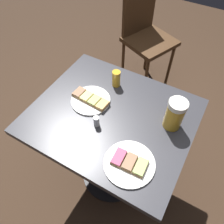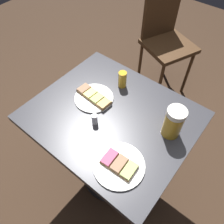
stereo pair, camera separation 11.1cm
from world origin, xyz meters
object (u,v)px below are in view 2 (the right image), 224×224
at_px(plate_far, 119,165).
at_px(beer_mug, 173,122).
at_px(cafe_chair, 165,35).
at_px(plate_near, 94,97).
at_px(beer_glass_small, 122,79).
at_px(salt_shaker, 95,119).

xyz_separation_m(plate_far, beer_mug, (-0.08, -0.29, 0.07)).
bearing_deg(cafe_chair, plate_near, 29.70).
relative_size(plate_near, beer_glass_small, 2.15).
height_order(plate_near, beer_mug, beer_mug).
relative_size(beer_glass_small, salt_shaker, 1.65).
bearing_deg(salt_shaker, beer_mug, -149.37).
distance_m(beer_mug, salt_shaker, 0.37).
bearing_deg(plate_near, beer_mug, -170.75).
bearing_deg(salt_shaker, cafe_chair, -78.38).
relative_size(plate_near, salt_shaker, 3.54).
relative_size(plate_near, cafe_chair, 0.22).
relative_size(plate_far, beer_mug, 1.36).
distance_m(salt_shaker, cafe_chair, 1.19).
relative_size(plate_far, salt_shaker, 3.81).
relative_size(beer_glass_small, cafe_chair, 0.10).
xyz_separation_m(beer_mug, beer_glass_small, (0.37, -0.10, -0.03)).
distance_m(plate_far, cafe_chair, 1.35).
height_order(plate_far, salt_shaker, salt_shaker).
bearing_deg(beer_glass_small, salt_shaker, 100.18).
relative_size(beer_mug, cafe_chair, 0.17).
xyz_separation_m(plate_near, beer_glass_small, (-0.06, -0.17, 0.04)).
relative_size(plate_far, cafe_chair, 0.24).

